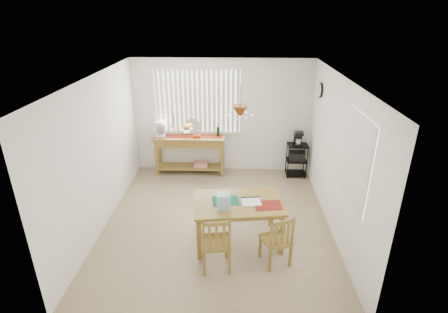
{
  "coord_description": "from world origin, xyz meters",
  "views": [
    {
      "loc": [
        0.31,
        -5.37,
        3.61
      ],
      "look_at": [
        0.1,
        0.55,
        1.05
      ],
      "focal_mm": 28.0,
      "sensor_mm": 36.0,
      "label": 1
    }
  ],
  "objects_px": {
    "sideboard": "(190,146)",
    "cart_items": "(298,138)",
    "dining_table": "(238,206)",
    "chair_left": "(216,243)",
    "wire_cart": "(297,157)",
    "chair_right": "(277,241)"
  },
  "relations": [
    {
      "from": "chair_left",
      "to": "chair_right",
      "type": "height_order",
      "value": "chair_left"
    },
    {
      "from": "sideboard",
      "to": "wire_cart",
      "type": "relative_size",
      "value": 2.1
    },
    {
      "from": "sideboard",
      "to": "chair_right",
      "type": "height_order",
      "value": "sideboard"
    },
    {
      "from": "sideboard",
      "to": "cart_items",
      "type": "bearing_deg",
      "value": -1.27
    },
    {
      "from": "wire_cart",
      "to": "cart_items",
      "type": "height_order",
      "value": "cart_items"
    },
    {
      "from": "dining_table",
      "to": "chair_right",
      "type": "bearing_deg",
      "value": -42.76
    },
    {
      "from": "sideboard",
      "to": "chair_left",
      "type": "relative_size",
      "value": 1.75
    },
    {
      "from": "wire_cart",
      "to": "cart_items",
      "type": "xyz_separation_m",
      "value": [
        0.0,
        0.01,
        0.45
      ]
    },
    {
      "from": "chair_left",
      "to": "chair_right",
      "type": "relative_size",
      "value": 1.08
    },
    {
      "from": "chair_left",
      "to": "chair_right",
      "type": "distance_m",
      "value": 0.91
    },
    {
      "from": "sideboard",
      "to": "chair_right",
      "type": "xyz_separation_m",
      "value": [
        1.67,
        -3.1,
        -0.26
      ]
    },
    {
      "from": "cart_items",
      "to": "dining_table",
      "type": "xyz_separation_m",
      "value": [
        -1.33,
        -2.51,
        -0.24
      ]
    },
    {
      "from": "wire_cart",
      "to": "chair_right",
      "type": "bearing_deg",
      "value": -103.93
    },
    {
      "from": "dining_table",
      "to": "chair_left",
      "type": "height_order",
      "value": "chair_left"
    },
    {
      "from": "dining_table",
      "to": "chair_left",
      "type": "relative_size",
      "value": 1.64
    },
    {
      "from": "chair_right",
      "to": "cart_items",
      "type": "bearing_deg",
      "value": 76.11
    },
    {
      "from": "chair_left",
      "to": "dining_table",
      "type": "bearing_deg",
      "value": 64.52
    },
    {
      "from": "chair_left",
      "to": "wire_cart",
      "type": "bearing_deg",
      "value": 62.53
    },
    {
      "from": "chair_right",
      "to": "sideboard",
      "type": "bearing_deg",
      "value": 118.36
    },
    {
      "from": "chair_left",
      "to": "cart_items",
      "type": "bearing_deg",
      "value": 62.59
    },
    {
      "from": "sideboard",
      "to": "chair_right",
      "type": "relative_size",
      "value": 1.88
    },
    {
      "from": "chair_right",
      "to": "wire_cart",
      "type": "bearing_deg",
      "value": 76.07
    }
  ]
}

